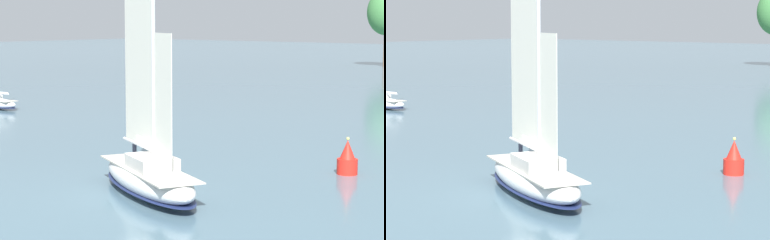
# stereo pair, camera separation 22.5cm
# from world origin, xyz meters

# --- Properties ---
(ground_plane) EXTENTS (400.00, 400.00, 0.00)m
(ground_plane) POSITION_xyz_m (0.00, 0.00, 0.00)
(ground_plane) COLOR slate
(sailboat_main) EXTENTS (9.00, 6.02, 12.10)m
(sailboat_main) POSITION_xyz_m (0.01, -0.00, 0.98)
(sailboat_main) COLOR silver
(sailboat_main) RESTS_ON ground
(channel_buoy) EXTENTS (1.05, 1.05, 1.90)m
(channel_buoy) POSITION_xyz_m (4.61, 9.69, 0.75)
(channel_buoy) COLOR red
(channel_buoy) RESTS_ON ground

